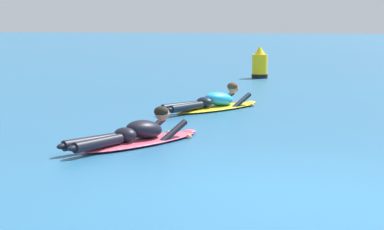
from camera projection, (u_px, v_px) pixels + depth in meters
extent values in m
plane|color=#235B84|center=(309.00, 92.00, 16.69)|extent=(120.00, 120.00, 0.00)
ellipsoid|color=#E54C66|center=(142.00, 141.00, 9.80)|extent=(1.55, 2.16, 0.07)
ellipsoid|color=#E54C66|center=(189.00, 131.00, 10.58)|extent=(0.28, 0.27, 0.06)
ellipsoid|color=black|center=(144.00, 129.00, 9.82)|extent=(0.66, 0.75, 0.34)
ellipsoid|color=black|center=(125.00, 135.00, 9.54)|extent=(0.43, 0.41, 0.20)
cylinder|color=black|center=(90.00, 142.00, 9.17)|extent=(0.57, 0.78, 0.14)
ellipsoid|color=black|center=(64.00, 146.00, 8.87)|extent=(0.19, 0.24, 0.08)
cylinder|color=black|center=(98.00, 143.00, 9.07)|extent=(0.49, 0.81, 0.14)
ellipsoid|color=black|center=(74.00, 148.00, 8.74)|extent=(0.19, 0.24, 0.08)
cylinder|color=black|center=(150.00, 130.00, 10.24)|extent=(0.38, 0.58, 0.35)
sphere|color=tan|center=(168.00, 133.00, 10.55)|extent=(0.09, 0.09, 0.09)
cylinder|color=black|center=(172.00, 134.00, 9.94)|extent=(0.38, 0.58, 0.35)
sphere|color=tan|center=(189.00, 137.00, 10.24)|extent=(0.09, 0.09, 0.09)
sphere|color=tan|center=(162.00, 114.00, 10.08)|extent=(0.21, 0.21, 0.21)
ellipsoid|color=black|center=(161.00, 112.00, 10.06)|extent=(0.29, 0.28, 0.16)
ellipsoid|color=yellow|center=(217.00, 108.00, 13.45)|extent=(1.64, 2.13, 0.07)
ellipsoid|color=yellow|center=(251.00, 102.00, 14.19)|extent=(0.28, 0.28, 0.06)
ellipsoid|color=#1E9EDB|center=(219.00, 99.00, 13.47)|extent=(0.72, 0.82, 0.35)
ellipsoid|color=black|center=(204.00, 102.00, 13.17)|extent=(0.44, 0.42, 0.20)
cylinder|color=black|center=(180.00, 106.00, 12.82)|extent=(0.61, 0.76, 0.14)
ellipsoid|color=black|center=(163.00, 108.00, 12.53)|extent=(0.20, 0.24, 0.08)
cylinder|color=black|center=(187.00, 107.00, 12.71)|extent=(0.53, 0.80, 0.14)
ellipsoid|color=black|center=(171.00, 109.00, 12.39)|extent=(0.20, 0.24, 0.08)
cylinder|color=black|center=(224.00, 100.00, 13.91)|extent=(0.40, 0.56, 0.35)
sphere|color=tan|center=(236.00, 104.00, 14.21)|extent=(0.09, 0.09, 0.09)
cylinder|color=black|center=(240.00, 102.00, 13.60)|extent=(0.40, 0.56, 0.35)
sphere|color=tan|center=(252.00, 106.00, 13.88)|extent=(0.09, 0.09, 0.09)
sphere|color=tan|center=(233.00, 88.00, 13.74)|extent=(0.21, 0.21, 0.21)
ellipsoid|color=#47331E|center=(232.00, 86.00, 13.72)|extent=(0.29, 0.29, 0.16)
cylinder|color=yellow|center=(260.00, 66.00, 20.31)|extent=(0.45, 0.45, 0.69)
cone|color=yellow|center=(260.00, 50.00, 20.24)|extent=(0.31, 0.31, 0.24)
cylinder|color=black|center=(260.00, 76.00, 20.35)|extent=(0.47, 0.47, 0.12)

